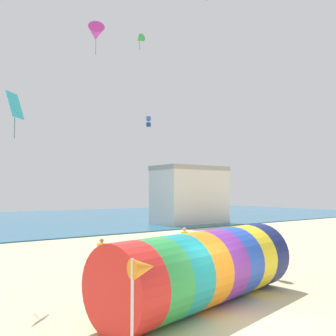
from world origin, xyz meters
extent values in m
plane|color=#CCBA8C|center=(0.00, 0.00, 0.00)|extent=(120.00, 120.00, 0.00)
cylinder|color=red|center=(-3.17, 1.61, 1.23)|extent=(1.48, 2.60, 2.45)
cylinder|color=green|center=(-2.20, 1.81, 1.23)|extent=(1.48, 2.60, 2.45)
cylinder|color=teal|center=(-1.23, 2.02, 1.23)|extent=(1.48, 2.60, 2.45)
cylinder|color=orange|center=(-0.26, 2.22, 1.23)|extent=(1.48, 2.60, 2.45)
cylinder|color=purple|center=(0.71, 2.43, 1.23)|extent=(1.48, 2.60, 2.45)
cylinder|color=blue|center=(1.68, 2.63, 1.23)|extent=(1.48, 2.60, 2.45)
cylinder|color=yellow|center=(2.65, 2.84, 1.23)|extent=(1.48, 2.60, 2.45)
cylinder|color=navy|center=(3.63, 3.04, 1.23)|extent=(1.48, 2.60, 2.45)
cylinder|color=black|center=(4.13, 3.15, 1.23)|extent=(0.52, 2.22, 2.26)
cylinder|color=#383D56|center=(5.13, 3.32, 0.42)|extent=(0.24, 0.24, 0.84)
cube|color=white|center=(5.13, 3.32, 1.16)|extent=(0.41, 0.40, 0.63)
sphere|color=beige|center=(5.13, 3.32, 1.61)|extent=(0.23, 0.23, 0.23)
cube|color=#2DB2C6|center=(-4.49, 8.10, 7.17)|extent=(0.81, 0.79, 1.06)
cylinder|color=#1B6B77|center=(-4.49, 8.10, 6.41)|extent=(0.03, 0.03, 1.10)
cone|color=#D1339E|center=(3.18, 17.30, 15.24)|extent=(1.68, 1.91, 1.59)
cylinder|color=#7D1E5E|center=(3.18, 17.30, 14.27)|extent=(0.03, 0.03, 1.28)
cube|color=blue|center=(6.44, 15.26, 9.01)|extent=(0.39, 0.39, 0.29)
cube|color=navy|center=(6.44, 15.26, 8.57)|extent=(0.39, 0.39, 0.29)
cylinder|color=black|center=(6.44, 15.26, 8.79)|extent=(0.02, 0.02, 0.78)
cone|color=green|center=(6.78, 17.10, 15.60)|extent=(0.65, 0.73, 0.70)
cylinder|color=#1E642A|center=(6.78, 17.10, 15.09)|extent=(0.03, 0.03, 0.68)
cylinder|color=#726651|center=(-0.20, 9.08, 0.38)|extent=(0.24, 0.24, 0.76)
cube|color=yellow|center=(-0.20, 9.08, 1.04)|extent=(0.42, 0.40, 0.57)
sphere|color=#9E7051|center=(-0.20, 9.08, 1.45)|extent=(0.21, 0.21, 0.21)
cylinder|color=#383D56|center=(5.50, 9.93, 0.41)|extent=(0.24, 0.24, 0.82)
cube|color=yellow|center=(5.50, 9.93, 1.12)|extent=(0.41, 0.33, 0.61)
sphere|color=tan|center=(5.50, 9.93, 1.56)|extent=(0.22, 0.22, 0.22)
cube|color=silver|center=(19.13, 26.09, 3.05)|extent=(8.12, 4.74, 6.09)
cube|color=gray|center=(19.13, 26.09, 6.34)|extent=(8.28, 4.83, 0.50)
cone|color=orange|center=(-4.65, -1.66, 2.48)|extent=(0.45, 0.36, 0.36)
camera|label=1|loc=(-8.16, -7.22, 3.82)|focal=40.00mm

